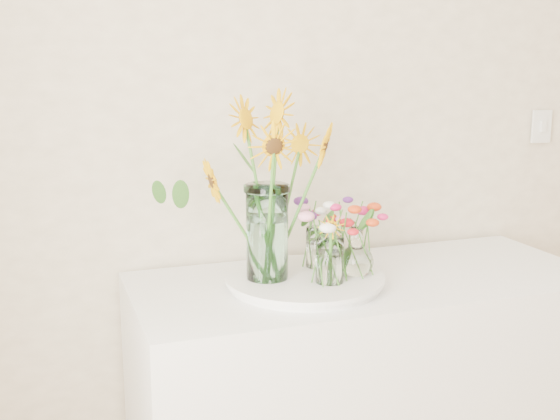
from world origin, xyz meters
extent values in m
cube|color=white|center=(-0.47, 1.93, 0.45)|extent=(1.40, 0.60, 0.90)
cylinder|color=white|center=(-0.68, 1.91, 0.91)|extent=(0.43, 0.43, 0.02)
cylinder|color=#B7F2DE|center=(-0.78, 1.93, 1.06)|extent=(0.14, 0.14, 0.28)
cylinder|color=white|center=(-0.63, 1.84, 0.99)|extent=(0.09, 0.09, 0.13)
cylinder|color=white|center=(-0.60, 1.99, 0.99)|extent=(0.09, 0.09, 0.13)
camera|label=1|loc=(-1.39, 0.12, 1.54)|focal=45.00mm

